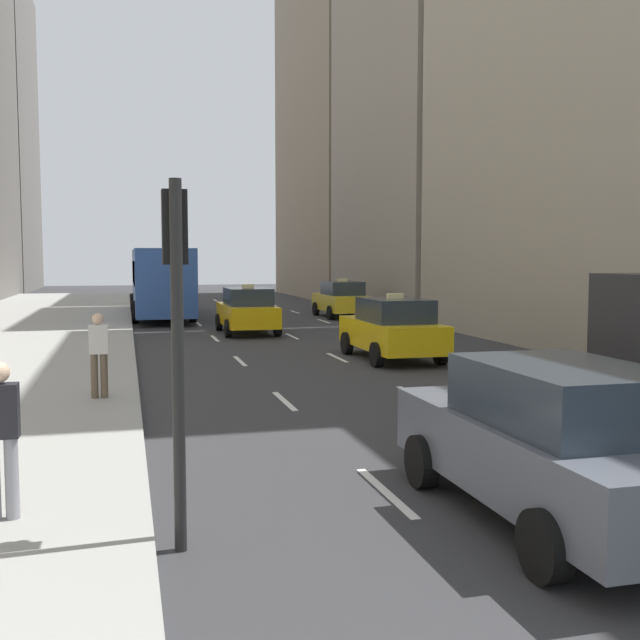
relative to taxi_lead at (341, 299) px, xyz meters
The scene contains 11 objects.
sidewalk_left 15.51m from the taxi_lead, 152.99° to the right, with size 8.00×66.00×0.15m, color #9E9E99.
lane_markings 11.84m from the taxi_lead, 110.84° to the right, with size 5.72×56.00×0.01m.
building_row_right 14.16m from the taxi_lead, ahead, with size 6.00×60.43×31.28m.
taxi_lead is the anchor object (origin of this frame).
taxi_second 15.03m from the taxi_lead, 100.73° to the right, with size 2.02×4.40×1.87m.
taxi_third 8.62m from the taxi_lead, 130.51° to the right, with size 2.02×4.40×1.87m.
sedan_silver_behind 28.01m from the taxi_lead, 101.53° to the right, with size 2.02×4.55×1.75m.
city_bus 8.76m from the taxi_lead, 164.93° to the left, with size 2.80×11.61×3.25m.
pedestrian_mid_block 28.65m from the taxi_lead, 113.22° to the right, with size 0.36×0.22×1.65m.
pedestrian_far_walking 22.21m from the taxi_lead, 118.37° to the right, with size 0.36×0.22×1.65m.
traffic_light_pole 28.83m from the taxi_lead, 109.37° to the right, with size 0.24×0.42×3.60m.
Camera 1 is at (-3.22, -0.43, 2.85)m, focal length 42.00 mm.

